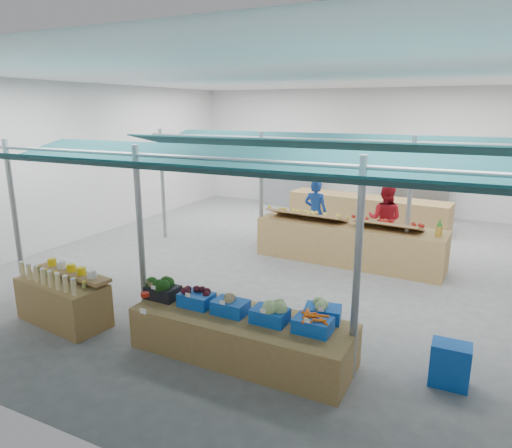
{
  "coord_description": "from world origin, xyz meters",
  "views": [
    {
      "loc": [
        3.75,
        -9.5,
        3.55
      ],
      "look_at": [
        -0.11,
        -1.6,
        1.3
      ],
      "focal_mm": 32.0,
      "sensor_mm": 36.0,
      "label": 1
    }
  ],
  "objects_px": {
    "crate_stack": "(450,364)",
    "vendor_right": "(385,219)",
    "bottle_shelf": "(65,299)",
    "fruit_counter": "(348,243)",
    "vendor_left": "(315,212)",
    "veg_counter": "(242,336)"
  },
  "relations": [
    {
      "from": "bottle_shelf",
      "to": "fruit_counter",
      "type": "bearing_deg",
      "value": 63.36
    },
    {
      "from": "veg_counter",
      "to": "fruit_counter",
      "type": "bearing_deg",
      "value": 87.12
    },
    {
      "from": "fruit_counter",
      "to": "vendor_right",
      "type": "relative_size",
      "value": 2.5
    },
    {
      "from": "vendor_right",
      "to": "veg_counter",
      "type": "bearing_deg",
      "value": 84.47
    },
    {
      "from": "fruit_counter",
      "to": "crate_stack",
      "type": "bearing_deg",
      "value": -56.59
    },
    {
      "from": "fruit_counter",
      "to": "crate_stack",
      "type": "height_order",
      "value": "fruit_counter"
    },
    {
      "from": "crate_stack",
      "to": "vendor_left",
      "type": "xyz_separation_m",
      "value": [
        -3.69,
        5.36,
        0.57
      ]
    },
    {
      "from": "veg_counter",
      "to": "vendor_right",
      "type": "xyz_separation_m",
      "value": [
        0.89,
        5.91,
        0.55
      ]
    },
    {
      "from": "crate_stack",
      "to": "vendor_right",
      "type": "height_order",
      "value": "vendor_right"
    },
    {
      "from": "veg_counter",
      "to": "crate_stack",
      "type": "bearing_deg",
      "value": 11.81
    },
    {
      "from": "bottle_shelf",
      "to": "veg_counter",
      "type": "height_order",
      "value": "bottle_shelf"
    },
    {
      "from": "vendor_left",
      "to": "vendor_right",
      "type": "height_order",
      "value": "same"
    },
    {
      "from": "veg_counter",
      "to": "crate_stack",
      "type": "xyz_separation_m",
      "value": [
        2.79,
        0.55,
        -0.02
      ]
    },
    {
      "from": "veg_counter",
      "to": "vendor_right",
      "type": "relative_size",
      "value": 1.88
    },
    {
      "from": "vendor_left",
      "to": "vendor_right",
      "type": "xyz_separation_m",
      "value": [
        1.8,
        0.0,
        0.0
      ]
    },
    {
      "from": "bottle_shelf",
      "to": "crate_stack",
      "type": "height_order",
      "value": "bottle_shelf"
    },
    {
      "from": "bottle_shelf",
      "to": "vendor_right",
      "type": "distance_m",
      "value": 7.48
    },
    {
      "from": "crate_stack",
      "to": "vendor_left",
      "type": "distance_m",
      "value": 6.53
    },
    {
      "from": "bottle_shelf",
      "to": "fruit_counter",
      "type": "relative_size",
      "value": 0.4
    },
    {
      "from": "veg_counter",
      "to": "vendor_left",
      "type": "xyz_separation_m",
      "value": [
        -0.91,
        5.91,
        0.55
      ]
    },
    {
      "from": "bottle_shelf",
      "to": "vendor_left",
      "type": "height_order",
      "value": "vendor_left"
    },
    {
      "from": "bottle_shelf",
      "to": "fruit_counter",
      "type": "xyz_separation_m",
      "value": [
        3.5,
        5.13,
        0.05
      ]
    }
  ]
}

